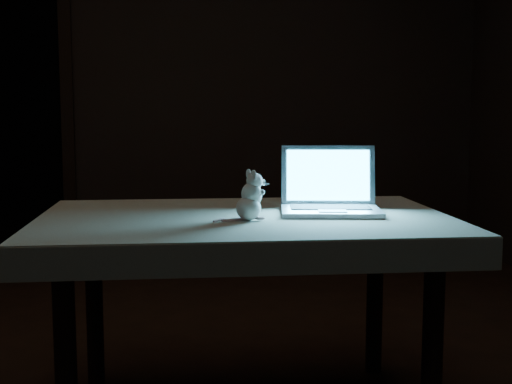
{
  "coord_description": "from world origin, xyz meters",
  "views": [
    {
      "loc": [
        -0.12,
        -2.21,
        1.02
      ],
      "look_at": [
        0.25,
        0.03,
        0.74
      ],
      "focal_mm": 48.0,
      "sensor_mm": 36.0,
      "label": 1
    }
  ],
  "objects": [
    {
      "name": "table",
      "position": [
        0.2,
        -0.02,
        0.33
      ],
      "size": [
        1.29,
        0.87,
        0.67
      ],
      "primitive_type": null,
      "rotation": [
        0.0,
        0.0,
        -0.06
      ],
      "color": "black",
      "rests_on": "floor"
    },
    {
      "name": "plush_mouse",
      "position": [
        0.2,
        -0.12,
        0.75
      ],
      "size": [
        0.16,
        0.16,
        0.16
      ],
      "primitive_type": null,
      "rotation": [
        0.0,
        0.0,
        -0.5
      ],
      "color": "white",
      "rests_on": "tablecloth"
    },
    {
      "name": "tablecloth",
      "position": [
        0.26,
        -0.06,
        0.63
      ],
      "size": [
        1.54,
        1.25,
        0.09
      ],
      "primitive_type": null,
      "rotation": [
        0.0,
        0.0,
        -0.31
      ],
      "color": "beige",
      "rests_on": "table"
    },
    {
      "name": "back_wall",
      "position": [
        0.0,
        2.5,
        1.3
      ],
      "size": [
        4.5,
        0.04,
        2.6
      ],
      "primitive_type": "cube",
      "color": "black",
      "rests_on": "ground"
    },
    {
      "name": "laptop",
      "position": [
        0.49,
        -0.03,
        0.78
      ],
      "size": [
        0.37,
        0.34,
        0.22
      ],
      "primitive_type": null,
      "rotation": [
        0.0,
        0.0,
        -0.19
      ],
      "color": "#A8A8AD",
      "rests_on": "tablecloth"
    }
  ]
}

